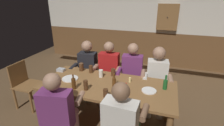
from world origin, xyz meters
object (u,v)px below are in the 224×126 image
at_px(plate_1, 149,91).
at_px(pint_glass_3, 113,72).
at_px(person_1, 108,70).
at_px(pint_glass_2, 50,84).
at_px(plate_0, 70,79).
at_px(pint_glass_4, 116,91).
at_px(person_0, 87,67).
at_px(wall_dart_cabinet, 168,17).
at_px(bottle_0, 74,83).
at_px(pint_glass_7, 86,85).
at_px(chair_empty_near_right, 25,83).
at_px(bottle_2, 114,82).
at_px(bottle_3, 165,84).
at_px(person_4, 59,109).
at_px(table_candle, 130,80).
at_px(person_2, 132,73).
at_px(pint_glass_5, 101,73).
at_px(person_3, 157,77).
at_px(person_5, 122,123).
at_px(condiment_caddy, 61,70).
at_px(dining_table, 108,90).
at_px(bottle_1, 126,92).
at_px(pint_glass_6, 106,93).
at_px(pint_glass_1, 81,67).

relative_size(plate_1, pint_glass_3, 1.69).
height_order(person_1, pint_glass_2, person_1).
height_order(plate_0, pint_glass_4, pint_glass_4).
bearing_deg(person_0, wall_dart_cabinet, -129.25).
distance_m(bottle_0, pint_glass_3, 0.74).
distance_m(person_0, pint_glass_7, 1.05).
xyz_separation_m(person_0, wall_dart_cabinet, (1.44, 2.16, 0.81)).
xyz_separation_m(chair_empty_near_right, bottle_2, (1.81, -0.04, 0.36)).
height_order(bottle_3, pint_glass_2, bottle_3).
relative_size(person_4, bottle_3, 5.43).
bearing_deg(bottle_3, chair_empty_near_right, -177.38).
relative_size(table_candle, pint_glass_7, 0.53).
height_order(person_2, bottle_2, person_2).
relative_size(person_0, chair_empty_near_right, 1.38).
height_order(pint_glass_3, pint_glass_7, pint_glass_7).
height_order(person_0, pint_glass_7, person_0).
relative_size(chair_empty_near_right, pint_glass_5, 6.71).
xyz_separation_m(bottle_3, pint_glass_5, (-1.05, 0.08, -0.02)).
height_order(person_0, person_3, person_3).
distance_m(table_candle, pint_glass_3, 0.36).
distance_m(person_5, chair_empty_near_right, 2.24).
height_order(pint_glass_4, pint_glass_7, same).
height_order(person_4, pint_glass_2, person_4).
bearing_deg(person_4, bottle_2, 40.16).
bearing_deg(person_0, pint_glass_7, 109.88).
distance_m(condiment_caddy, pint_glass_4, 1.30).
relative_size(plate_0, bottle_3, 1.18).
xyz_separation_m(bottle_3, pint_glass_4, (-0.63, -0.41, -0.01)).
height_order(plate_0, pint_glass_2, pint_glass_2).
height_order(table_candle, pint_glass_3, pint_glass_3).
distance_m(dining_table, pint_glass_5, 0.33).
relative_size(bottle_0, pint_glass_5, 1.79).
bearing_deg(pint_glass_4, pint_glass_2, -176.20).
bearing_deg(person_5, bottle_1, 101.14).
xyz_separation_m(pint_glass_3, pint_glass_6, (0.10, -0.66, -0.01)).
bearing_deg(plate_0, pint_glass_1, 86.30).
height_order(person_4, pint_glass_7, person_4).
height_order(dining_table, person_5, person_5).
distance_m(person_0, pint_glass_5, 0.71).
distance_m(bottle_1, wall_dart_cabinet, 3.22).
height_order(person_5, pint_glass_1, person_5).
relative_size(dining_table, bottle_1, 9.26).
distance_m(person_1, person_4, 1.39).
xyz_separation_m(bottle_2, pint_glass_5, (-0.31, 0.23, -0.01)).
height_order(pint_glass_6, pint_glass_7, pint_glass_7).
bearing_deg(bottle_2, bottle_1, -45.76).
relative_size(pint_glass_1, pint_glass_2, 1.38).
distance_m(plate_1, bottle_3, 0.27).
height_order(bottle_0, pint_glass_6, bottle_0).
height_order(person_4, pint_glass_3, person_4).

